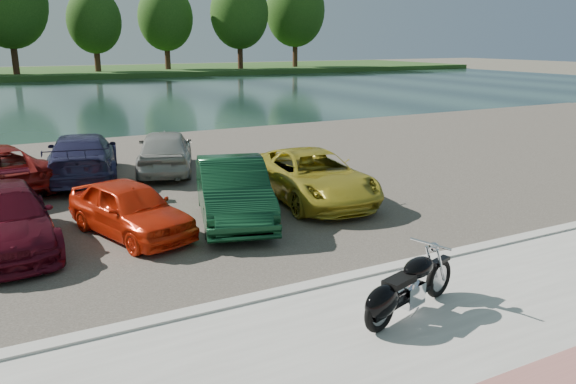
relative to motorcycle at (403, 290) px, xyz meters
name	(u,v)px	position (x,y,z in m)	size (l,w,h in m)	color
ground	(443,324)	(0.54, -0.34, -0.56)	(200.00, 200.00, 0.00)	#595447
promenade	(493,352)	(0.54, -1.34, -0.51)	(60.00, 6.00, 0.10)	#AAA8A0
kerb	(368,274)	(0.54, 1.66, -0.49)	(60.00, 0.30, 0.14)	#AAA8A0
parking_lot	(205,176)	(0.54, 10.66, -0.54)	(60.00, 18.00, 0.04)	#403B34
river	(77,98)	(0.54, 39.66, -0.56)	(120.00, 40.00, 0.00)	#1C3230
far_bank	(41,73)	(0.54, 71.66, -0.26)	(120.00, 24.00, 0.60)	#224A1A
far_trees	(79,11)	(4.90, 65.46, 6.93)	(70.25, 10.68, 12.52)	#392114
motorcycle	(403,290)	(0.00, 0.00, 0.00)	(2.27, 1.01, 1.05)	black
car_3	(5,219)	(-5.33, 6.40, 0.12)	(1.80, 4.44, 1.29)	#4D0B18
car_4	(130,209)	(-2.83, 6.01, 0.10)	(1.46, 3.62, 1.23)	red
car_5	(233,190)	(-0.36, 6.01, 0.22)	(1.56, 4.48, 1.48)	#0E351E
car_6	(313,176)	(2.21, 6.60, 0.15)	(2.24, 4.85, 1.35)	gold
car_11	(82,157)	(-2.98, 11.97, 0.21)	(2.05, 5.04, 1.46)	#2B2951
car_12	(165,151)	(-0.41, 11.77, 0.21)	(1.72, 4.27, 1.45)	#A1A19C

